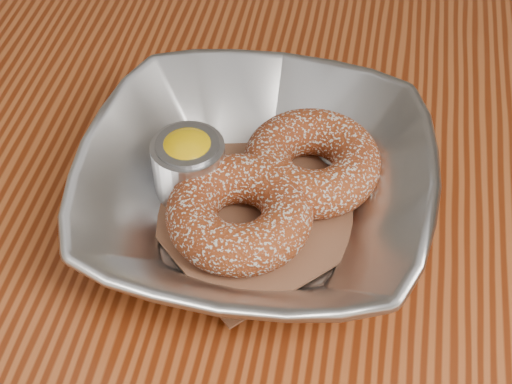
% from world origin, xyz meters
% --- Properties ---
extents(table, '(1.20, 0.80, 0.75)m').
position_xyz_m(table, '(0.00, 0.00, 0.65)').
color(table, brown).
rests_on(table, ground_plane).
extents(serving_bowl, '(0.25, 0.25, 0.06)m').
position_xyz_m(serving_bowl, '(0.06, 0.03, 0.78)').
color(serving_bowl, '#B1B3B8').
rests_on(serving_bowl, table).
extents(parchment, '(0.21, 0.21, 0.00)m').
position_xyz_m(parchment, '(0.06, 0.03, 0.76)').
color(parchment, brown).
rests_on(parchment, table).
extents(donut_back, '(0.14, 0.14, 0.04)m').
position_xyz_m(donut_back, '(0.10, 0.07, 0.78)').
color(donut_back, '#8F3918').
rests_on(donut_back, parchment).
extents(donut_front, '(0.11, 0.11, 0.04)m').
position_xyz_m(donut_front, '(0.05, 0.01, 0.78)').
color(donut_front, '#8F3918').
rests_on(donut_front, parchment).
extents(ramekin, '(0.05, 0.05, 0.05)m').
position_xyz_m(ramekin, '(0.01, 0.05, 0.78)').
color(ramekin, '#B1B3B8').
rests_on(ramekin, table).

